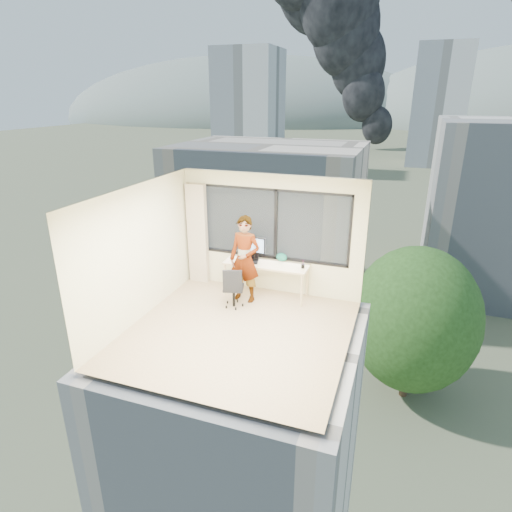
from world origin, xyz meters
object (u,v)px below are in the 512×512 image
at_px(handbag, 282,257).
at_px(game_console, 249,255).
at_px(desk, 266,279).
at_px(laptop, 250,257).
at_px(chair, 234,286).
at_px(person, 245,259).
at_px(monitor, 254,248).

bearing_deg(handbag, game_console, -167.60).
relative_size(desk, laptop, 4.83).
xyz_separation_m(desk, chair, (-0.46, -0.72, 0.07)).
xyz_separation_m(desk, handbag, (0.27, 0.22, 0.47)).
height_order(person, handbag, person).
distance_m(person, handbag, 0.85).
xyz_separation_m(chair, game_console, (-0.02, 0.96, 0.34)).
bearing_deg(person, desk, 49.51).
distance_m(game_console, laptop, 0.30).
distance_m(chair, person, 0.61).
distance_m(chair, game_console, 1.02).
relative_size(laptop, handbag, 1.55).
xyz_separation_m(desk, monitor, (-0.32, 0.10, 0.64)).
height_order(chair, monitor, monitor).
bearing_deg(monitor, chair, -93.21).
height_order(desk, chair, chair).
distance_m(desk, game_console, 0.67).
bearing_deg(person, game_console, 106.94).
distance_m(game_console, handbag, 0.75).
bearing_deg(game_console, person, -91.93).
xyz_separation_m(chair, person, (0.11, 0.37, 0.47)).
relative_size(chair, person, 0.49).
relative_size(game_console, handbag, 1.21).
xyz_separation_m(desk, laptop, (-0.36, -0.02, 0.49)).
bearing_deg(person, laptop, 96.39).
bearing_deg(laptop, monitor, 57.45).
bearing_deg(handbag, chair, -114.39).
bearing_deg(game_console, chair, -102.88).
relative_size(desk, chair, 2.01).
distance_m(person, laptop, 0.33).
bearing_deg(desk, game_console, 153.75).
height_order(desk, handbag, handbag).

